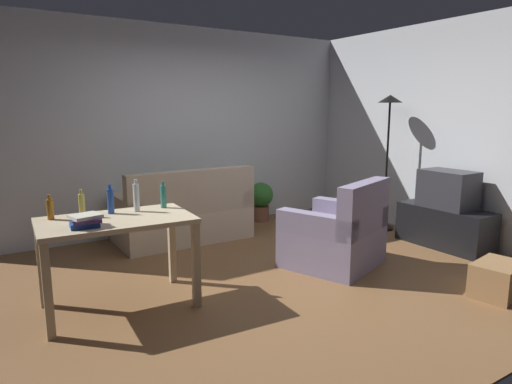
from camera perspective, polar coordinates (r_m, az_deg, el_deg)
The scene contains 17 objects.
ground_plane at distance 4.57m, azimuth 2.34°, elevation -10.51°, with size 5.20×4.40×0.02m, color brown.
wall_rear at distance 6.21m, azimuth -9.33°, elevation 7.80°, with size 5.20×0.10×2.70m, color silver.
wall_right at distance 6.15m, azimuth 22.95°, elevation 7.09°, with size 0.10×4.40×2.70m, color silver.
couch at distance 5.69m, azimuth -9.09°, elevation -3.04°, with size 1.61×0.84×0.92m.
tv_stand at distance 5.83m, azimuth 22.87°, elevation -4.11°, with size 0.44×1.10×0.48m.
tv at distance 5.74m, azimuth 23.21°, elevation 0.34°, with size 0.41×0.60×0.44m.
torchiere_lamp at distance 6.24m, azimuth 16.53°, elevation 8.11°, with size 0.32×0.32×1.81m.
desk at distance 3.83m, azimuth -17.28°, elevation -4.79°, with size 1.24×0.77×0.76m.
potted_plant at distance 6.58m, azimuth 0.62°, elevation -0.87°, with size 0.36×0.36×0.57m.
armchair at distance 4.80m, azimuth 10.33°, elevation -5.50°, with size 1.14×1.10×0.92m.
storage_box at distance 4.56m, azimuth 28.35°, elevation -9.73°, with size 0.48×0.34×0.30m, color olive.
bottle_amber at distance 3.93m, azimuth -24.69°, elevation -1.98°, with size 0.05×0.05×0.20m.
bottle_squat at distance 3.93m, azimuth -21.27°, elevation -1.53°, with size 0.05×0.05×0.23m.
bottle_blue at distance 3.96m, azimuth -18.01°, elevation -1.08°, with size 0.06×0.06×0.25m.
bottle_clear at distance 3.98m, azimuth -14.97°, elevation -0.64°, with size 0.05×0.05×0.28m.
bottle_tall at distance 4.08m, azimuth -11.69°, elevation -0.53°, with size 0.05×0.05×0.24m.
book_stack at distance 3.59m, azimuth -20.80°, elevation -3.41°, with size 0.25×0.22×0.10m.
Camera 1 is at (-2.44, -3.50, 1.63)m, focal length 31.48 mm.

